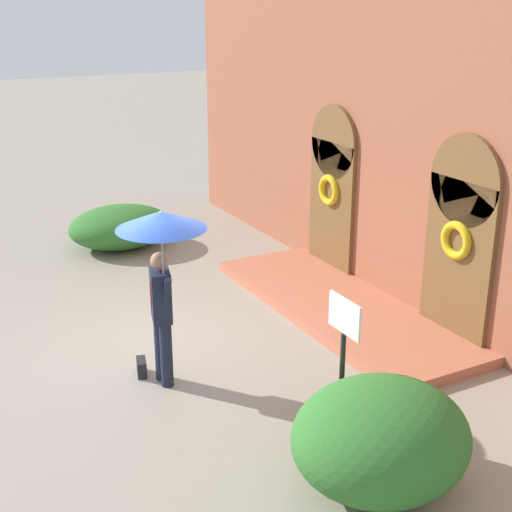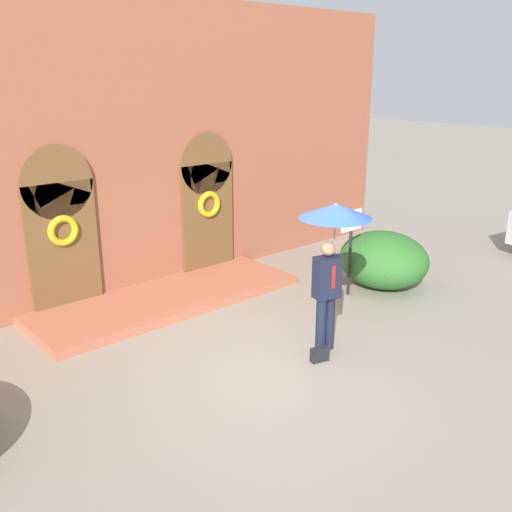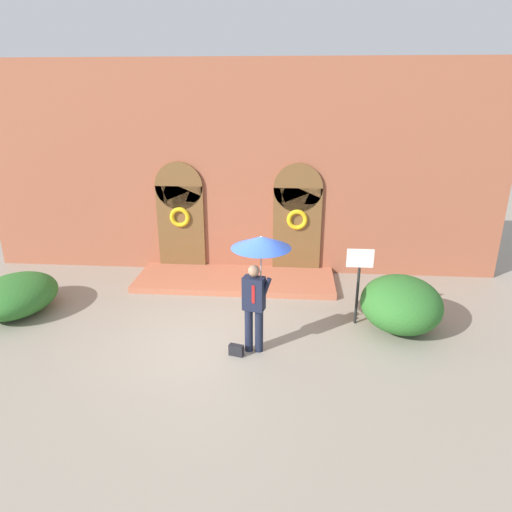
{
  "view_description": "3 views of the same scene",
  "coord_description": "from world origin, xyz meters",
  "px_view_note": "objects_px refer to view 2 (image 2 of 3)",
  "views": [
    {
      "loc": [
        8.61,
        -3.09,
        4.7
      ],
      "look_at": [
        0.01,
        1.51,
        1.21
      ],
      "focal_mm": 50.0,
      "sensor_mm": 36.0,
      "label": 1
    },
    {
      "loc": [
        -5.41,
        -5.7,
        4.22
      ],
      "look_at": [
        0.61,
        1.19,
        1.26
      ],
      "focal_mm": 40.0,
      "sensor_mm": 36.0,
      "label": 2
    },
    {
      "loc": [
        1.45,
        -8.03,
        4.83
      ],
      "look_at": [
        0.66,
        1.73,
        1.26
      ],
      "focal_mm": 32.0,
      "sensor_mm": 36.0,
      "label": 3
    }
  ],
  "objects_px": {
    "handbag": "(320,354)",
    "shrub_right": "(384,260)",
    "person_with_umbrella": "(333,233)",
    "sign_post": "(351,238)"
  },
  "relations": [
    {
      "from": "handbag",
      "to": "shrub_right",
      "type": "height_order",
      "value": "shrub_right"
    },
    {
      "from": "person_with_umbrella",
      "to": "shrub_right",
      "type": "height_order",
      "value": "person_with_umbrella"
    },
    {
      "from": "handbag",
      "to": "shrub_right",
      "type": "distance_m",
      "value": 3.65
    },
    {
      "from": "sign_post",
      "to": "shrub_right",
      "type": "relative_size",
      "value": 0.92
    },
    {
      "from": "person_with_umbrella",
      "to": "handbag",
      "type": "relative_size",
      "value": 8.44
    },
    {
      "from": "person_with_umbrella",
      "to": "sign_post",
      "type": "relative_size",
      "value": 1.37
    },
    {
      "from": "shrub_right",
      "to": "sign_post",
      "type": "bearing_deg",
      "value": 170.97
    },
    {
      "from": "sign_post",
      "to": "shrub_right",
      "type": "distance_m",
      "value": 1.09
    },
    {
      "from": "handbag",
      "to": "sign_post",
      "type": "bearing_deg",
      "value": 46.82
    },
    {
      "from": "sign_post",
      "to": "shrub_right",
      "type": "bearing_deg",
      "value": -9.03
    }
  ]
}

